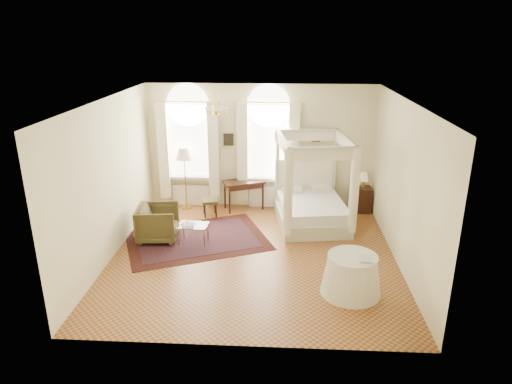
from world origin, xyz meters
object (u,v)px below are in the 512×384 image
(canopy_bed, at_px, (312,206))
(armchair, at_px, (158,223))
(nightstand, at_px, (361,199))
(stool, at_px, (210,202))
(coffee_table, at_px, (193,226))
(writing_desk, at_px, (244,185))
(side_table, at_px, (351,275))
(floor_lamp, at_px, (184,157))

(canopy_bed, height_order, armchair, canopy_bed)
(nightstand, distance_m, armchair, 5.34)
(stool, bearing_deg, armchair, -122.71)
(nightstand, relative_size, coffee_table, 0.97)
(stool, bearing_deg, coffee_table, -94.12)
(writing_desk, distance_m, stool, 1.04)
(armchair, bearing_deg, side_table, -121.96)
(writing_desk, relative_size, armchair, 1.32)
(floor_lamp, bearing_deg, side_table, -46.39)
(armchair, bearing_deg, nightstand, -73.19)
(writing_desk, distance_m, armchair, 2.73)
(writing_desk, distance_m, floor_lamp, 1.74)
(armchair, bearing_deg, floor_lamp, -12.32)
(stool, distance_m, coffee_table, 1.66)
(writing_desk, bearing_deg, nightstand, -0.00)
(coffee_table, relative_size, floor_lamp, 0.41)
(nightstand, xyz_separation_m, floor_lamp, (-4.70, -0.01, 1.10))
(coffee_table, bearing_deg, armchair, 170.27)
(nightstand, bearing_deg, stool, -172.46)
(writing_desk, height_order, armchair, armchair)
(canopy_bed, bearing_deg, floor_lamp, 164.07)
(nightstand, xyz_separation_m, side_table, (-0.83, -4.08, 0.04))
(canopy_bed, relative_size, side_table, 2.03)
(floor_lamp, height_order, side_table, floor_lamp)
(writing_desk, bearing_deg, stool, -148.06)
(nightstand, relative_size, armchair, 0.74)
(nightstand, distance_m, writing_desk, 3.15)
(armchair, bearing_deg, coffee_table, -105.26)
(canopy_bed, relative_size, nightstand, 3.36)
(nightstand, bearing_deg, writing_desk, 180.00)
(nightstand, xyz_separation_m, writing_desk, (-3.13, 0.00, 0.34))
(stool, height_order, coffee_table, coffee_table)
(nightstand, distance_m, stool, 4.01)
(armchair, height_order, side_table, armchair)
(writing_desk, distance_m, coffee_table, 2.40)
(writing_desk, bearing_deg, canopy_bed, -28.61)
(floor_lamp, bearing_deg, writing_desk, 0.37)
(nightstand, relative_size, stool, 1.44)
(canopy_bed, height_order, nightstand, canopy_bed)
(coffee_table, bearing_deg, side_table, -30.18)
(floor_lamp, bearing_deg, nightstand, 0.12)
(coffee_table, distance_m, floor_lamp, 2.47)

